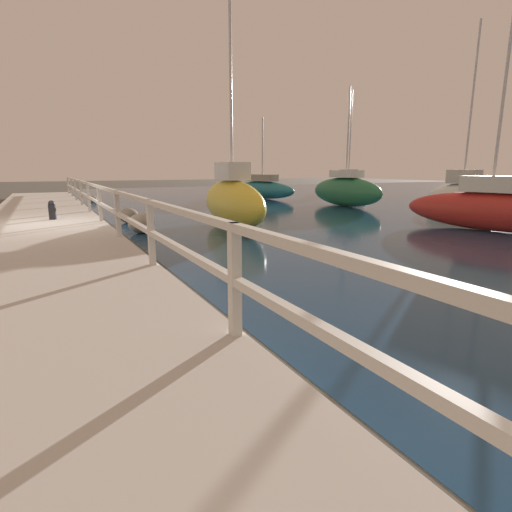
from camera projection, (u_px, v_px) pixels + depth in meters
The scene contains 13 objects.
ground_plane at pixel (44, 236), 11.55m from camera, with size 120.00×120.00×0.00m, color #4C473D.
dock_walkway at pixel (44, 230), 11.51m from camera, with size 3.37×36.00×0.34m.
railing at pixel (99, 197), 12.05m from camera, with size 0.10×32.50×1.08m.
boulder_mid_strip at pixel (93, 199), 23.55m from camera, with size 0.50×0.45×0.37m.
boulder_downstream at pixel (128, 215), 14.36m from camera, with size 0.70×0.63×0.53m.
boulder_water_edge at pixel (141, 223), 12.03m from camera, with size 0.79×0.71×0.59m.
mooring_bollard at pixel (52, 210), 12.50m from camera, with size 0.22×0.22×0.60m.
sailboat_yellow at pixel (232, 201), 13.10m from camera, with size 1.44×5.01×7.92m.
sailboat_black at pixel (348, 184), 32.29m from camera, with size 1.65×4.59×7.92m.
sailboat_green at pixel (346, 191), 20.70m from camera, with size 1.29×5.22×5.90m.
sailboat_red at pixel (490, 208), 12.41m from camera, with size 1.89×5.59×7.47m.
sailboat_teal at pixel (262, 189), 26.24m from camera, with size 2.20×6.05×5.09m.
sailboat_white at pixel (462, 194), 18.50m from camera, with size 1.38×3.43×8.14m.
Camera 1 is at (0.10, -12.96, 1.89)m, focal length 28.00 mm.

